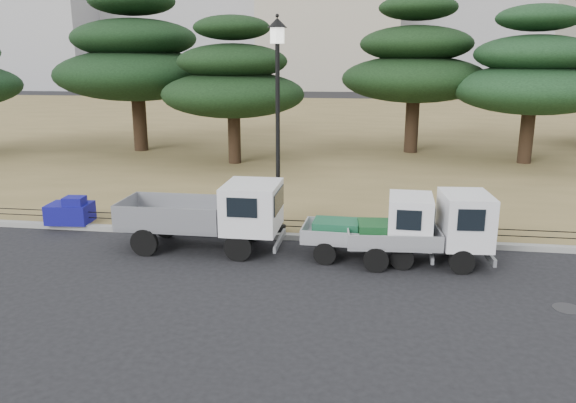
% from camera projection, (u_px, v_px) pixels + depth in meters
% --- Properties ---
extents(ground, '(220.00, 220.00, 0.00)m').
position_uv_depth(ground, '(276.00, 272.00, 14.03)').
color(ground, black).
extents(lawn, '(120.00, 56.00, 0.15)m').
position_uv_depth(lawn, '(342.00, 125.00, 43.32)').
color(lawn, olive).
rests_on(lawn, ground).
extents(curb, '(120.00, 0.25, 0.16)m').
position_uv_depth(curb, '(291.00, 237.00, 16.50)').
color(curb, gray).
rests_on(curb, ground).
extents(truck_large, '(4.40, 1.78, 1.91)m').
position_uv_depth(truck_large, '(211.00, 212.00, 15.41)').
color(truck_large, black).
rests_on(truck_large, ground).
extents(truck_kei_front, '(3.37, 1.56, 1.76)m').
position_uv_depth(truck_kei_front, '(378.00, 228.00, 14.67)').
color(truck_kei_front, black).
rests_on(truck_kei_front, ground).
extents(truck_kei_rear, '(3.68, 1.82, 1.87)m').
position_uv_depth(truck_kei_rear, '(429.00, 229.00, 14.36)').
color(truck_kei_rear, black).
rests_on(truck_kei_rear, ground).
extents(street_lamp, '(0.55, 0.55, 6.09)m').
position_uv_depth(street_lamp, '(278.00, 91.00, 15.80)').
color(street_lamp, black).
rests_on(street_lamp, lawn).
extents(pipe_fence, '(38.00, 0.04, 0.40)m').
position_uv_depth(pipe_fence, '(292.00, 223.00, 16.55)').
color(pipe_fence, black).
rests_on(pipe_fence, lawn).
extents(tarp_pile, '(1.36, 1.05, 0.86)m').
position_uv_depth(tarp_pile, '(71.00, 212.00, 17.59)').
color(tarp_pile, navy).
rests_on(tarp_pile, lawn).
extents(manhole, '(0.60, 0.60, 0.01)m').
position_uv_depth(manhole, '(567.00, 308.00, 11.96)').
color(manhole, '#2D2D30').
rests_on(manhole, ground).
extents(pine_west_near, '(8.61, 8.61, 8.61)m').
position_uv_depth(pine_west_near, '(136.00, 59.00, 30.08)').
color(pine_west_near, black).
rests_on(pine_west_near, lawn).
extents(pine_center_left, '(6.83, 6.83, 6.95)m').
position_uv_depth(pine_center_left, '(233.00, 80.00, 26.60)').
color(pine_center_left, black).
rests_on(pine_center_left, lawn).
extents(pine_center_right, '(7.69, 7.69, 8.16)m').
position_uv_depth(pine_center_right, '(415.00, 63.00, 29.52)').
color(pine_center_right, black).
rests_on(pine_center_right, lawn).
extents(pine_east_near, '(7.35, 7.35, 7.43)m').
position_uv_depth(pine_east_near, '(533.00, 74.00, 26.51)').
color(pine_east_near, black).
rests_on(pine_east_near, lawn).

